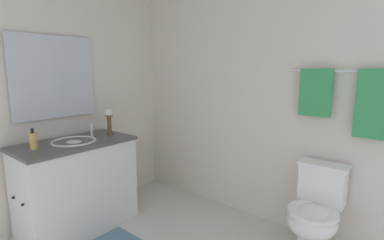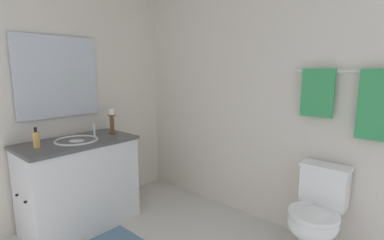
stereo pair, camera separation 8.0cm
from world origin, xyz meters
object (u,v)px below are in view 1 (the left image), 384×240
Objects in this scene: vanity_cabinet at (77,185)px; towel_bar at (345,71)px; candle_holder_tall at (109,121)px; towel_center at (373,104)px; sink_basin at (74,146)px; toilet at (315,212)px; towel_near_vanity at (315,93)px; mirror at (55,77)px; soap_bottle at (33,141)px.

towel_bar reaches higher than vanity_cabinet.
towel_center is (2.22, 0.82, 0.27)m from candle_holder_tall.
sink_basin is 2.21m from toilet.
towel_near_vanity reaches higher than toilet.
towel_near_vanity is at bearing 34.67° from vanity_cabinet.
soap_bottle is (0.26, -0.35, -0.52)m from mirror.
mirror is 1.08× the size of toilet.
sink_basin is at bearing -147.91° from towel_bar.
towel_bar is at bearing 69.65° from toilet.
candle_holder_tall reaches higher than toilet.
candle_holder_tall is (0.26, 0.41, -0.46)m from mirror.
mirror is at bearing -151.18° from towel_bar.
candle_holder_tall is 0.65× the size of towel_near_vanity.
towel_bar is (2.01, 0.84, 0.52)m from candle_holder_tall.
candle_holder_tall is at bearing -155.39° from towel_near_vanity.
candle_holder_tall reaches higher than sink_basin.
towel_center is (0.21, -0.02, -0.25)m from towel_bar.
toilet is at bearing 35.48° from soap_bottle.
sink_basin is (0.00, 0.00, 0.39)m from vanity_cabinet.
vanity_cabinet is 4.01× the size of candle_holder_tall.
vanity_cabinet is at bearing -145.33° from towel_near_vanity.
vanity_cabinet is at bearing -90.00° from sink_basin.
towel_center reaches higher than vanity_cabinet.
candle_holder_tall is 0.35× the size of toilet.
sink_basin is 1.00× the size of towel_near_vanity.
mirror reaches higher than sink_basin.
toilet is 1.40× the size of towel_center.
vanity_cabinet is 2.17m from toilet.
towel_center is at bearing 0.00° from towel_near_vanity.
toilet is 0.89× the size of towel_bar.
towel_bar is at bearing 28.82° from mirror.
soap_bottle is at bearing -93.18° from sink_basin.
soap_bottle is (-0.02, -0.35, 0.50)m from vanity_cabinet.
candle_holder_tall reaches higher than soap_bottle.
vanity_cabinet is 1.25× the size of towel_bar.
mirror is 1.51× the size of towel_center.
vanity_cabinet is 0.70m from candle_holder_tall.
soap_bottle is at bearing -53.10° from mirror.
toilet is 1.17m from towel_bar.
candle_holder_tall is 2.38m from towel_center.
towel_near_vanity reaches higher than soap_bottle.
sink_basin is 0.54× the size of toilet.
towel_center is (0.42, 0.00, -0.07)m from towel_near_vanity.
soap_bottle is 0.21× the size of towel_bar.
sink_basin is 2.22m from towel_near_vanity.
candle_holder_tall is at bearing 57.31° from mirror.
soap_bottle is 2.43m from towel_near_vanity.
mirror is (-0.28, 0.00, 1.02)m from vanity_cabinet.
sink_basin is 0.48× the size of towel_bar.
mirror reaches higher than toilet.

